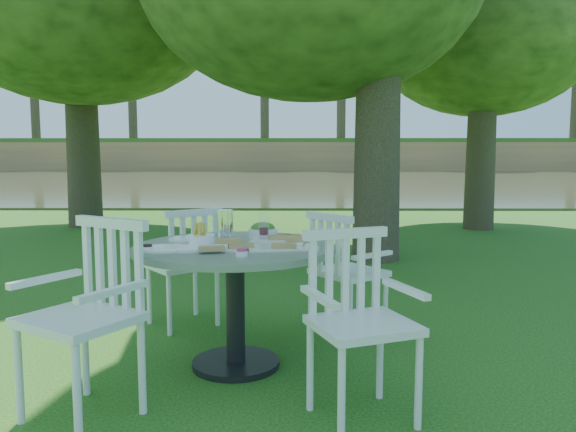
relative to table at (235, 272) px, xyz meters
name	(u,v)px	position (x,y,z in m)	size (l,w,h in m)	color
ground	(288,324)	(0.32, 0.91, -0.62)	(140.00, 140.00, 0.00)	#16440E
table	(235,272)	(0.00, 0.00, 0.00)	(1.27, 1.27, 0.79)	black
chair_ne	(340,265)	(0.71, 0.59, -0.07)	(0.63, 0.64, 0.93)	white
chair_nw	(188,258)	(-0.45, 0.81, -0.07)	(0.65, 0.64, 0.94)	white
chair_sw	(95,301)	(-0.66, -0.63, -0.02)	(0.69, 0.68, 1.02)	white
chair_se	(355,307)	(0.69, -0.63, -0.05)	(0.62, 0.60, 0.96)	white
tableware	(233,238)	(-0.02, 0.07, 0.21)	(1.06, 0.83, 0.20)	white
river	(293,182)	(0.32, 23.91, -0.62)	(100.00, 28.00, 0.12)	#32341F
far_bank	(297,79)	(0.60, 42.03, 6.63)	(100.00, 18.00, 15.20)	olive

